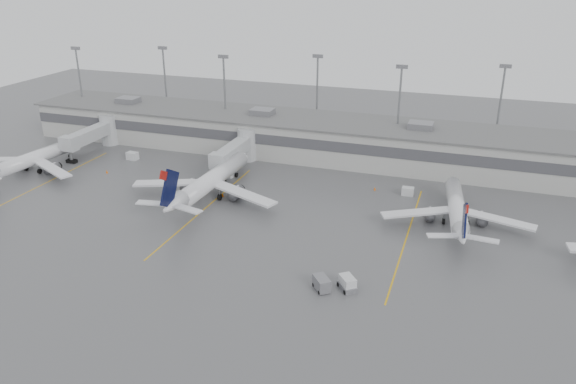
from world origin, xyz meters
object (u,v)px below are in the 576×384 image
(jet_far_left, at_px, (33,158))
(jet_mid_left, at_px, (210,181))
(jet_mid_right, at_px, (457,208))
(baggage_tug, at_px, (347,284))

(jet_far_left, height_order, jet_mid_left, jet_mid_left)
(jet_far_left, height_order, jet_mid_right, jet_far_left)
(jet_mid_left, bearing_deg, jet_far_left, -178.89)
(jet_far_left, xyz_separation_m, baggage_tug, (71.28, -22.94, -2.10))
(jet_far_left, bearing_deg, baggage_tug, -11.37)
(jet_mid_left, xyz_separation_m, jet_mid_right, (43.25, 2.90, -0.45))
(jet_far_left, distance_m, jet_mid_left, 40.31)
(jet_mid_right, bearing_deg, jet_mid_left, 176.94)
(jet_mid_right, relative_size, baggage_tug, 8.16)
(baggage_tug, bearing_deg, jet_mid_right, 25.57)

